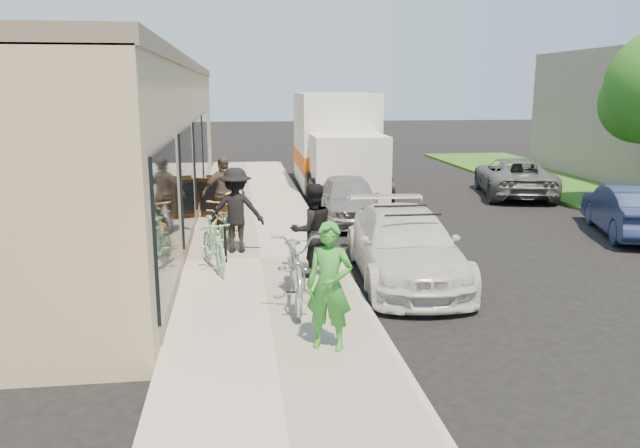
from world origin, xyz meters
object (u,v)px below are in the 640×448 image
sedan_white (405,245)px  woman_rider (329,286)px  cruiser_bike_a (214,244)px  cruiser_bike_c (225,220)px  sandwich_board (213,197)px  bystander_a (236,210)px  tandem_bike (296,264)px  far_car_gray (514,177)px  man_standing (312,230)px  far_car_blue (629,210)px  bike_rack (222,237)px  moving_truck (337,148)px  sedan_silver (349,199)px  cruiser_bike_b (226,226)px  bystander_b (224,194)px

sedan_white → woman_rider: woman_rider is taller
sedan_white → cruiser_bike_a: sedan_white is taller
sedan_white → cruiser_bike_c: sedan_white is taller
sandwich_board → bystander_a: size_ratio=0.61×
tandem_bike → far_car_gray: bearing=52.3°
man_standing → cruiser_bike_c: man_standing is taller
sandwich_board → tandem_bike: (1.55, -6.96, 0.07)m
sedan_white → man_standing: size_ratio=2.69×
cruiser_bike_a → far_car_gray: bearing=24.3°
sedan_white → far_car_gray: bearing=58.5°
far_car_blue → cruiser_bike_a: size_ratio=2.33×
bike_rack → moving_truck: bearing=67.8°
bike_rack → tandem_bike: bearing=-65.4°
bike_rack → sedan_silver: sedan_silver is taller
tandem_bike → bystander_a: size_ratio=1.34×
sedan_silver → tandem_bike: bearing=-103.9°
sedan_silver → far_car_blue: 6.92m
tandem_bike → man_standing: (0.42, 1.35, 0.23)m
far_car_gray → far_car_blue: bearing=106.2°
moving_truck → bystander_a: moving_truck is taller
sandwich_board → far_car_gray: far_car_gray is taller
sedan_silver → cruiser_bike_c: 4.26m
sandwich_board → sedan_silver: size_ratio=0.29×
bike_rack → far_car_gray: size_ratio=0.17×
cruiser_bike_a → bystander_a: bearing=55.8°
far_car_blue → man_standing: man_standing is taller
far_car_blue → cruiser_bike_b: 9.69m
far_car_blue → cruiser_bike_c: 9.71m
sedan_white → bystander_b: (-3.39, 3.85, 0.41)m
sandwich_board → far_car_blue: size_ratio=0.28×
man_standing → bystander_a: bearing=-69.2°
sandwich_board → cruiser_bike_a: sandwich_board is taller
sedan_silver → cruiser_bike_b: 4.32m
bike_rack → tandem_bike: tandem_bike is taller
bike_rack → far_car_blue: far_car_blue is taller
sandwich_board → bystander_b: bystander_b is taller
tandem_bike → cruiser_bike_c: size_ratio=1.26×
cruiser_bike_b → cruiser_bike_c: (-0.02, 0.12, 0.11)m
cruiser_bike_a → bystander_b: (0.14, 3.25, 0.41)m
sedan_white → tandem_bike: size_ratio=1.94×
tandem_bike → man_standing: bearing=74.3°
sandwich_board → cruiser_bike_c: 3.17m
bystander_a → sandwich_board: bearing=-74.7°
bike_rack → woman_rider: woman_rider is taller
sedan_white → tandem_bike: tandem_bike is taller
tandem_bike → sedan_silver: bearing=74.6°
cruiser_bike_a → cruiser_bike_c: 1.83m
woman_rider → far_car_gray: bearing=79.5°
man_standing → bystander_b: (-1.65, 3.89, 0.06)m
woman_rider → sedan_white: bearing=83.2°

